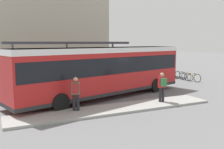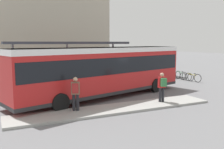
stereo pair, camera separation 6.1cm
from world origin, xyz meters
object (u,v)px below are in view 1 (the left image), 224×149
(city_bus, at_px, (103,68))
(bicycle_yellow, at_px, (193,77))
(bicycle_green, at_px, (181,75))
(pedestrian_companion, at_px, (162,85))
(bicycle_white, at_px, (186,77))
(pedestrian_waiting, at_px, (76,92))

(city_bus, distance_m, bicycle_yellow, 10.12)
(city_bus, bearing_deg, bicycle_green, 5.83)
(city_bus, xyz_separation_m, bicycle_green, (9.71, 3.93, -1.46))
(city_bus, bearing_deg, bicycle_yellow, -2.36)
(pedestrian_companion, relative_size, bicycle_white, 1.03)
(pedestrian_companion, relative_size, bicycle_green, 0.93)
(bicycle_green, bearing_deg, pedestrian_waiting, 123.31)
(bicycle_white, xyz_separation_m, bicycle_green, (0.02, 0.77, 0.03))
(pedestrian_waiting, relative_size, bicycle_green, 0.94)
(city_bus, height_order, pedestrian_waiting, city_bus)
(pedestrian_waiting, relative_size, bicycle_yellow, 0.96)
(city_bus, bearing_deg, bicycle_white, 1.88)
(pedestrian_companion, bearing_deg, bicycle_yellow, -45.51)
(bicycle_white, bearing_deg, pedestrian_companion, 123.83)
(pedestrian_companion, distance_m, bicycle_white, 9.70)
(pedestrian_waiting, relative_size, bicycle_white, 1.04)
(bicycle_white, bearing_deg, city_bus, 101.87)
(city_bus, xyz_separation_m, pedestrian_companion, (2.28, -3.06, -0.78))
(bicycle_yellow, bearing_deg, pedestrian_waiting, 103.24)
(city_bus, relative_size, pedestrian_companion, 7.50)
(bicycle_white, bearing_deg, pedestrian_waiting, 109.39)
(city_bus, distance_m, bicycle_green, 10.58)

